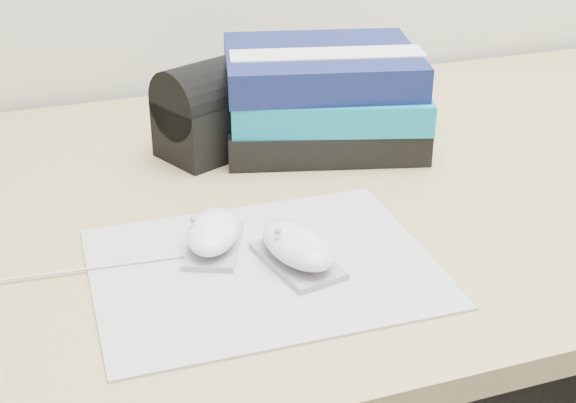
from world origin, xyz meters
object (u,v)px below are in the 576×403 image
object	(u,v)px
mouse_front	(298,247)
book_stack	(324,96)
desk	(312,305)
pouch	(211,109)
mouse_rear	(213,234)

from	to	relation	value
mouse_front	book_stack	xyz separation A→B (m)	(0.15, 0.31, 0.04)
desk	book_stack	size ratio (longest dim) A/B	4.99
mouse_front	pouch	xyz separation A→B (m)	(-0.01, 0.32, 0.04)
mouse_rear	book_stack	size ratio (longest dim) A/B	0.35
book_stack	pouch	size ratio (longest dim) A/B	1.95
desk	mouse_front	size ratio (longest dim) A/B	13.51
mouse_front	book_stack	bearing A→B (deg)	64.27
book_stack	pouch	bearing A→B (deg)	176.70
desk	book_stack	bearing A→B (deg)	60.65
desk	mouse_rear	world-z (taller)	mouse_rear
mouse_front	pouch	distance (m)	0.33
mouse_rear	mouse_front	world-z (taller)	mouse_front
mouse_front	pouch	size ratio (longest dim) A/B	0.72
desk	mouse_rear	xyz separation A→B (m)	(-0.19, -0.18, 0.26)
desk	pouch	bearing A→B (deg)	146.96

